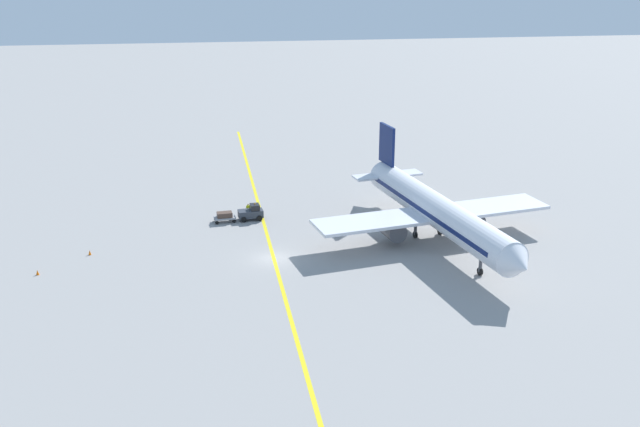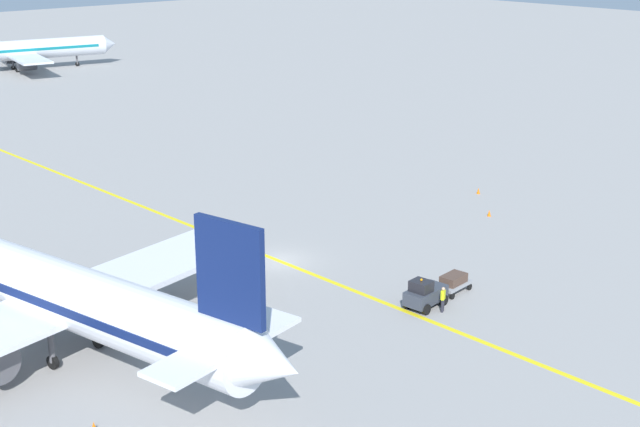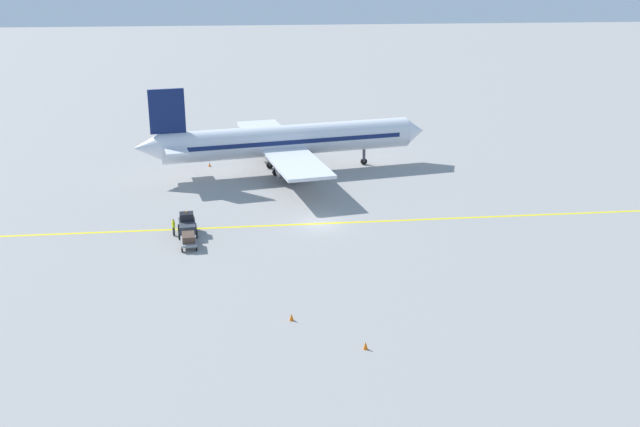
% 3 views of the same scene
% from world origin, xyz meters
% --- Properties ---
extents(ground_plane, '(400.00, 400.00, 0.00)m').
position_xyz_m(ground_plane, '(0.00, 0.00, 0.00)').
color(ground_plane, gray).
extents(apron_yellow_centreline, '(3.08, 119.98, 0.01)m').
position_xyz_m(apron_yellow_centreline, '(0.00, 0.00, 0.00)').
color(apron_yellow_centreline, yellow).
rests_on(apron_yellow_centreline, ground).
extents(airplane_at_gate, '(28.48, 35.35, 10.60)m').
position_xyz_m(airplane_at_gate, '(-18.60, -2.43, 3.71)').
color(airplane_at_gate, silver).
rests_on(airplane_at_gate, ground).
extents(baggage_tug_dark, '(3.14, 2.02, 2.11)m').
position_xyz_m(baggage_tug_dark, '(1.66, -12.60, 0.90)').
color(baggage_tug_dark, '#333842').
rests_on(baggage_tug_dark, ground).
extents(baggage_cart_trailing, '(2.74, 1.67, 1.24)m').
position_xyz_m(baggage_cart_trailing, '(4.94, -12.24, 0.76)').
color(baggage_cart_trailing, gray).
rests_on(baggage_cart_trailing, ground).
extents(ground_crew_worker, '(0.54, 0.34, 1.68)m').
position_xyz_m(ground_crew_worker, '(1.96, -13.84, 0.91)').
color(ground_crew_worker, '#23232D').
rests_on(ground_crew_worker, ground).
extents(traffic_cone_near_nose, '(0.32, 0.32, 0.55)m').
position_xyz_m(traffic_cone_near_nose, '(-21.38, -11.61, 0.28)').
color(traffic_cone_near_nose, orange).
rests_on(traffic_cone_near_nose, ground).
extents(traffic_cone_mid_apron, '(0.32, 0.32, 0.55)m').
position_xyz_m(traffic_cone_mid_apron, '(24.36, 0.86, 0.28)').
color(traffic_cone_mid_apron, orange).
rests_on(traffic_cone_mid_apron, ground).
extents(traffic_cone_by_wingtip, '(0.32, 0.32, 0.55)m').
position_xyz_m(traffic_cone_by_wingtip, '(19.81, -3.85, 0.28)').
color(traffic_cone_by_wingtip, orange).
rests_on(traffic_cone_by_wingtip, ground).
extents(traffic_cone_far_edge, '(0.32, 0.32, 0.55)m').
position_xyz_m(traffic_cone_far_edge, '(-24.92, -13.82, 0.28)').
color(traffic_cone_far_edge, orange).
rests_on(traffic_cone_far_edge, ground).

